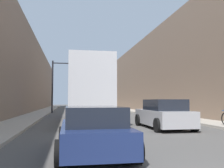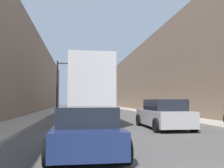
{
  "view_description": "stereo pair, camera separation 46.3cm",
  "coord_description": "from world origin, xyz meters",
  "px_view_note": "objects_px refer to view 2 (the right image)",
  "views": [
    {
      "loc": [
        -3.0,
        -2.81,
        1.54
      ],
      "look_at": [
        -0.51,
        11.26,
        2.5
      ],
      "focal_mm": 40.0,
      "sensor_mm": 36.0,
      "label": 1
    },
    {
      "loc": [
        -2.54,
        -2.88,
        1.54
      ],
      "look_at": [
        -0.51,
        11.26,
        2.5
      ],
      "focal_mm": 40.0,
      "sensor_mm": 36.0,
      "label": 2
    }
  ],
  "objects_px": {
    "semi_truck": "(87,90)",
    "sedan_car": "(86,130)",
    "traffic_signal_gantry": "(70,77)",
    "suv_car": "(163,115)"
  },
  "relations": [
    {
      "from": "semi_truck",
      "to": "traffic_signal_gantry",
      "type": "height_order",
      "value": "traffic_signal_gantry"
    },
    {
      "from": "sedan_car",
      "to": "traffic_signal_gantry",
      "type": "distance_m",
      "value": 25.09
    },
    {
      "from": "suv_car",
      "to": "traffic_signal_gantry",
      "type": "xyz_separation_m",
      "value": [
        -5.58,
        18.92,
        3.84
      ]
    },
    {
      "from": "sedan_car",
      "to": "traffic_signal_gantry",
      "type": "height_order",
      "value": "traffic_signal_gantry"
    },
    {
      "from": "traffic_signal_gantry",
      "to": "semi_truck",
      "type": "bearing_deg",
      "value": -82.99
    },
    {
      "from": "sedan_car",
      "to": "traffic_signal_gantry",
      "type": "relative_size",
      "value": 0.61
    },
    {
      "from": "traffic_signal_gantry",
      "to": "sedan_car",
      "type": "bearing_deg",
      "value": -87.55
    },
    {
      "from": "sedan_car",
      "to": "semi_truck",
      "type": "bearing_deg",
      "value": 87.34
    },
    {
      "from": "semi_truck",
      "to": "sedan_car",
      "type": "bearing_deg",
      "value": -92.66
    },
    {
      "from": "sedan_car",
      "to": "suv_car",
      "type": "distance_m",
      "value": 7.39
    }
  ]
}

